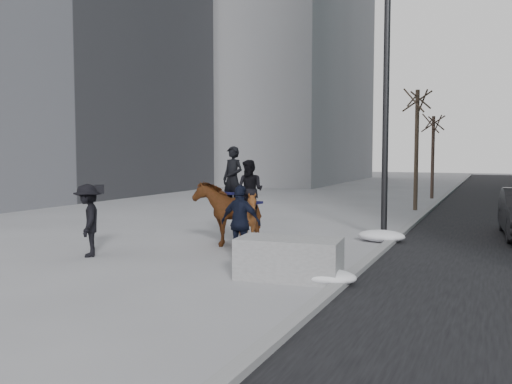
% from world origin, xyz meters
% --- Properties ---
extents(ground, '(120.00, 120.00, 0.00)m').
position_xyz_m(ground, '(0.00, 0.00, 0.00)').
color(ground, gray).
rests_on(ground, ground).
extents(curb, '(0.25, 90.00, 0.12)m').
position_xyz_m(curb, '(3.00, 10.00, 0.06)').
color(curb, gray).
rests_on(curb, ground).
extents(planter, '(2.12, 1.21, 0.81)m').
position_xyz_m(planter, '(1.89, -1.43, 0.41)').
color(planter, '#949497').
rests_on(planter, ground).
extents(tree_near, '(1.20, 1.20, 5.79)m').
position_xyz_m(tree_near, '(2.40, 12.95, 2.89)').
color(tree_near, '#3A2F22').
rests_on(tree_near, ground).
extents(tree_far, '(1.20, 1.20, 4.98)m').
position_xyz_m(tree_far, '(2.40, 19.56, 2.49)').
color(tree_far, '#35261F').
rests_on(tree_far, ground).
extents(mounted_left, '(1.49, 2.26, 2.68)m').
position_xyz_m(mounted_left, '(-1.12, 1.99, 1.00)').
color(mounted_left, '#492C0E').
rests_on(mounted_left, ground).
extents(mounted_right, '(1.37, 1.50, 2.32)m').
position_xyz_m(mounted_right, '(-0.28, 1.33, 0.93)').
color(mounted_right, '#451F0D').
rests_on(mounted_right, ground).
extents(feeder, '(1.06, 0.89, 1.75)m').
position_xyz_m(feeder, '(0.20, -0.11, 0.88)').
color(feeder, black).
rests_on(feeder, ground).
extents(camera_crew, '(1.21, 1.30, 1.75)m').
position_xyz_m(camera_crew, '(-3.35, -1.21, 0.89)').
color(camera_crew, black).
rests_on(camera_crew, ground).
extents(lamppost, '(0.25, 0.80, 9.09)m').
position_xyz_m(lamppost, '(2.60, 4.65, 4.99)').
color(lamppost, black).
rests_on(lamppost, ground).
extents(snow_piles, '(1.31, 6.14, 0.33)m').
position_xyz_m(snow_piles, '(2.70, 1.65, 0.16)').
color(snow_piles, silver).
rests_on(snow_piles, ground).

